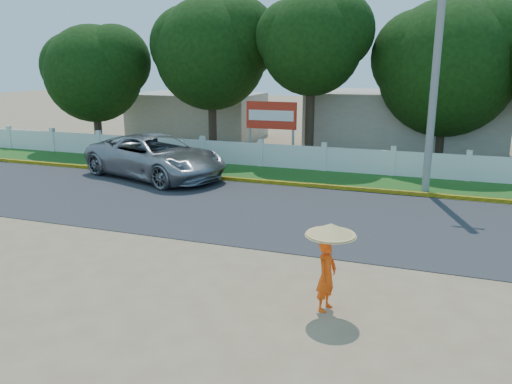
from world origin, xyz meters
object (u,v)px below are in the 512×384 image
vehicle (156,156)px  utility_pole (436,68)px  billboard (271,119)px  monk_with_parasol (329,254)px

vehicle → utility_pole: bearing=-64.8°
utility_pole → vehicle: (-10.90, -1.28, -3.67)m
vehicle → billboard: size_ratio=2.22×
utility_pole → billboard: bearing=154.8°
utility_pole → vehicle: utility_pole is taller
vehicle → billboard: billboard is taller
vehicle → billboard: bearing=-19.2°
monk_with_parasol → billboard: billboard is taller
vehicle → monk_with_parasol: bearing=-116.3°
utility_pole → billboard: utility_pole is taller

